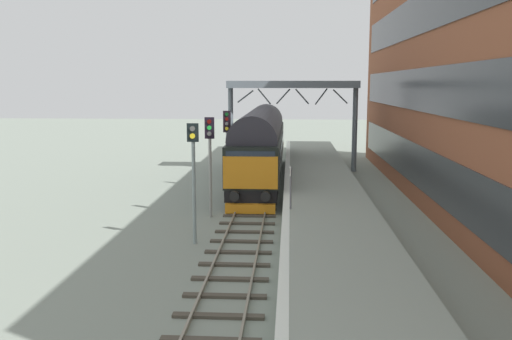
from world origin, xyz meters
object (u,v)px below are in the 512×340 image
signal_post_mid (210,154)px  platform_number_sign (290,181)px  signal_post_near (194,170)px  signal_post_far (227,138)px  diesel_locomotive (261,143)px

signal_post_mid → platform_number_sign: (3.75, -2.44, -0.81)m
signal_post_near → signal_post_far: (0.00, 11.44, 0.11)m
signal_post_near → signal_post_far: bearing=90.0°
signal_post_near → diesel_locomotive: bearing=82.8°
signal_post_near → platform_number_sign: 4.30m
diesel_locomotive → platform_number_sign: bearing=-81.2°
signal_post_mid → platform_number_sign: 4.55m
signal_post_mid → signal_post_far: bearing=90.0°
signal_post_near → signal_post_mid: (0.00, 4.40, 0.08)m
signal_post_mid → diesel_locomotive: bearing=79.7°
signal_post_near → platform_number_sign: (3.75, 1.96, -0.73)m
diesel_locomotive → signal_post_far: size_ratio=4.04×
diesel_locomotive → signal_post_mid: signal_post_mid is taller
signal_post_near → signal_post_far: 11.44m
platform_number_sign → signal_post_mid: bearing=147.0°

